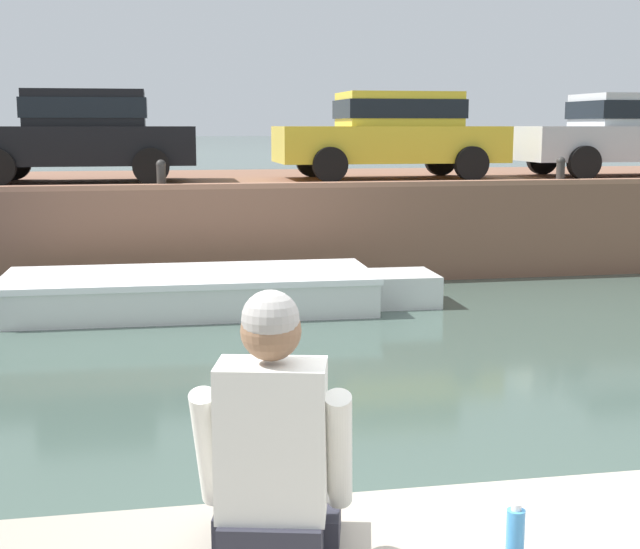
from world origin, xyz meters
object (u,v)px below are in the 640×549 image
at_px(car_centre_yellow, 393,132).
at_px(car_right_inner_silver, 632,131).
at_px(person_seated_left, 273,460).
at_px(car_left_inner_black, 81,132).
at_px(mooring_bollard_east, 561,169).
at_px(boat_moored_central_white, 208,291).
at_px(bottle_drink, 515,534).
at_px(mooring_bollard_mid, 161,173).

height_order(car_centre_yellow, car_right_inner_silver, same).
height_order(car_centre_yellow, person_seated_left, car_centre_yellow).
bearing_deg(car_left_inner_black, mooring_bollard_east, -13.61).
relative_size(boat_moored_central_white, mooring_bollard_east, 13.23).
distance_m(car_centre_yellow, bottle_drink, 13.43).
bearing_deg(mooring_bollard_east, car_left_inner_black, 166.39).
bearing_deg(mooring_bollard_mid, person_seated_left, -88.90).
relative_size(mooring_bollard_mid, person_seated_left, 0.46).
xyz_separation_m(car_right_inner_silver, mooring_bollard_east, (-2.33, -1.89, -0.61)).
relative_size(car_centre_yellow, bottle_drink, 19.92).
bearing_deg(car_centre_yellow, boat_moored_central_white, -133.50).
bearing_deg(mooring_bollard_mid, boat_moored_central_white, -73.61).
height_order(mooring_bollard_mid, person_seated_left, mooring_bollard_mid).
bearing_deg(person_seated_left, boat_moored_central_white, 87.81).
bearing_deg(mooring_bollard_mid, car_left_inner_black, 124.18).
relative_size(mooring_bollard_mid, mooring_bollard_east, 1.00).
relative_size(boat_moored_central_white, car_right_inner_silver, 1.38).
bearing_deg(mooring_bollard_mid, car_right_inner_silver, 12.06).
xyz_separation_m(boat_moored_central_white, car_centre_yellow, (3.60, 3.79, 2.11)).
bearing_deg(mooring_bollard_mid, car_centre_yellow, 24.47).
distance_m(car_right_inner_silver, person_seated_left, 15.53).
distance_m(mooring_bollard_east, person_seated_left, 12.67).
height_order(car_left_inner_black, car_right_inner_silver, same).
bearing_deg(mooring_bollard_east, person_seated_left, -119.88).
bearing_deg(car_right_inner_silver, car_left_inner_black, -180.00).
bearing_deg(boat_moored_central_white, bottle_drink, -87.05).
bearing_deg(car_centre_yellow, person_seated_left, -107.03).
bearing_deg(bottle_drink, car_right_inner_silver, 58.98).
height_order(mooring_bollard_mid, bottle_drink, mooring_bollard_mid).
xyz_separation_m(person_seated_left, bottle_drink, (0.82, -0.13, -0.28)).
relative_size(car_right_inner_silver, bottle_drink, 20.96).
bearing_deg(mooring_bollard_east, car_right_inner_silver, 39.06).
xyz_separation_m(boat_moored_central_white, car_right_inner_silver, (8.29, 3.79, 2.11)).
distance_m(boat_moored_central_white, car_left_inner_black, 4.71).
distance_m(car_right_inner_silver, mooring_bollard_east, 3.06).
relative_size(boat_moored_central_white, car_left_inner_black, 1.52).
distance_m(car_left_inner_black, car_centre_yellow, 5.44).
height_order(car_centre_yellow, bottle_drink, car_centre_yellow).
bearing_deg(person_seated_left, mooring_bollard_east, 60.12).
height_order(boat_moored_central_white, bottle_drink, bottle_drink).
xyz_separation_m(car_centre_yellow, mooring_bollard_east, (2.37, -1.89, -0.61)).
height_order(car_left_inner_black, car_centre_yellow, same).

